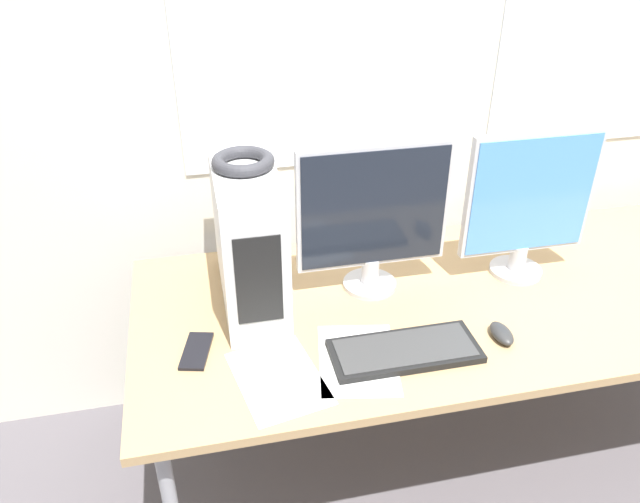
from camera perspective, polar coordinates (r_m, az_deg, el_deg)
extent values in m
cube|color=beige|center=(2.28, 10.82, 17.29)|extent=(8.00, 0.06, 2.70)
cube|color=tan|center=(2.06, 14.93, -3.95)|extent=(2.21, 0.87, 0.03)
cylinder|color=#99999E|center=(2.39, -13.42, -9.47)|extent=(0.04, 0.04, 0.71)
cube|color=silver|center=(1.85, -6.59, 1.37)|extent=(0.18, 0.48, 0.44)
cube|color=black|center=(1.65, -5.60, -2.70)|extent=(0.12, 0.00, 0.27)
torus|color=#333338|center=(1.75, -7.06, 8.19)|extent=(0.17, 0.17, 0.04)
cylinder|color=#B7B7BC|center=(2.02, 4.55, -2.96)|extent=(0.17, 0.17, 0.02)
cylinder|color=#B7B7BC|center=(1.99, 4.61, -1.75)|extent=(0.06, 0.06, 0.09)
cube|color=#B7B7BC|center=(1.88, 4.90, 4.09)|extent=(0.47, 0.03, 0.39)
cube|color=black|center=(1.86, 5.04, 3.87)|extent=(0.45, 0.00, 0.37)
cylinder|color=#B7B7BC|center=(2.18, 17.43, -1.63)|extent=(0.17, 0.17, 0.02)
cylinder|color=#B7B7BC|center=(2.15, 17.64, -0.48)|extent=(0.06, 0.06, 0.09)
cube|color=#B7B7BC|center=(2.05, 18.66, 5.04)|extent=(0.42, 0.03, 0.40)
cube|color=#4C8CD8|center=(2.04, 18.87, 4.84)|extent=(0.40, 0.00, 0.38)
cube|color=black|center=(1.76, 7.75, -9.00)|extent=(0.41, 0.17, 0.02)
cube|color=#383838|center=(1.75, 7.77, -8.72)|extent=(0.38, 0.14, 0.00)
ellipsoid|color=#2D2D2D|center=(1.87, 16.27, -7.20)|extent=(0.05, 0.10, 0.03)
cube|color=black|center=(1.79, -11.23, -8.91)|extent=(0.11, 0.17, 0.01)
cube|color=white|center=(1.68, -3.81, -11.49)|extent=(0.26, 0.33, 0.00)
cube|color=white|center=(1.73, 3.46, -9.81)|extent=(0.26, 0.33, 0.00)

